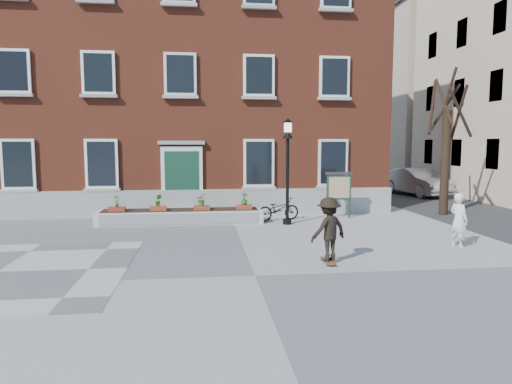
{
  "coord_description": "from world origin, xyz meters",
  "views": [
    {
      "loc": [
        -1.18,
        -10.11,
        3.02
      ],
      "look_at": [
        0.5,
        4.0,
        1.5
      ],
      "focal_mm": 32.0,
      "sensor_mm": 36.0,
      "label": 1
    }
  ],
  "objects": [
    {
      "name": "ground",
      "position": [
        0.0,
        0.0,
        0.0
      ],
      "size": [
        100.0,
        100.0,
        0.0
      ],
      "primitive_type": "plane",
      "color": "#959598",
      "rests_on": "ground"
    },
    {
      "name": "bicycle",
      "position": [
        1.78,
        7.36,
        0.46
      ],
      "size": [
        1.85,
        1.07,
        0.92
      ],
      "primitive_type": "imported",
      "rotation": [
        0.0,
        0.0,
        1.85
      ],
      "color": "black",
      "rests_on": "ground"
    },
    {
      "name": "parked_car",
      "position": [
        11.26,
        15.04,
        0.79
      ],
      "size": [
        2.47,
        5.0,
        1.58
      ],
      "primitive_type": "imported",
      "rotation": [
        0.0,
        0.0,
        0.17
      ],
      "color": "#B7BABC",
      "rests_on": "ground"
    },
    {
      "name": "bystander",
      "position": [
        6.24,
        2.22,
        0.8
      ],
      "size": [
        0.55,
        0.67,
        1.59
      ],
      "primitive_type": "imported",
      "rotation": [
        0.0,
        0.0,
        1.9
      ],
      "color": "white",
      "rests_on": "ground"
    },
    {
      "name": "brick_building",
      "position": [
        -2.0,
        13.98,
        6.3
      ],
      "size": [
        18.4,
        10.85,
        12.6
      ],
      "color": "brown",
      "rests_on": "ground"
    },
    {
      "name": "planter_assembly",
      "position": [
        -1.99,
        7.18,
        0.31
      ],
      "size": [
        6.2,
        1.12,
        1.15
      ],
      "color": "silver",
      "rests_on": "ground"
    },
    {
      "name": "bare_tree",
      "position": [
        9.01,
        8.01,
        2.79
      ],
      "size": [
        1.83,
        1.83,
        6.16
      ],
      "color": "#2E2114",
      "rests_on": "ground"
    },
    {
      "name": "side_street",
      "position": [
        17.99,
        19.78,
        7.02
      ],
      "size": [
        15.2,
        36.0,
        14.5
      ],
      "color": "#39393C",
      "rests_on": "ground"
    },
    {
      "name": "lamp_post",
      "position": [
        1.98,
        6.5,
        2.54
      ],
      "size": [
        0.4,
        0.4,
        3.93
      ],
      "color": "black",
      "rests_on": "ground"
    },
    {
      "name": "notice_board",
      "position": [
        4.31,
        7.66,
        1.26
      ],
      "size": [
        1.1,
        0.16,
        1.87
      ],
      "color": "#183023",
      "rests_on": "ground"
    },
    {
      "name": "skateboarder",
      "position": [
        1.97,
        0.88,
        0.87
      ],
      "size": [
        1.19,
        0.97,
        1.68
      ],
      "color": "brown",
      "rests_on": "ground"
    }
  ]
}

